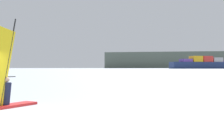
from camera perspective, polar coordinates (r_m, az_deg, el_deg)
The scene contains 2 objects.
windsurfer at distance 12.66m, azimuth -21.89°, elevation -4.22°, with size 1.89×3.00×4.00m.
distant_headland at distance 1021.84m, azimuth 21.04°, elevation 0.43°, with size 745.86×280.99×51.85m, color #4C564C.
Camera 1 is at (4.48, -10.07, 1.75)m, focal length 43.46 mm.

